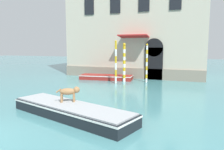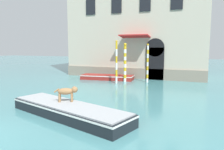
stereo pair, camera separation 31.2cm
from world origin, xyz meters
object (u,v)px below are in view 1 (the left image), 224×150
Objects in this scene: boat_moored_near_palazzo at (106,77)px; mooring_pole_2 at (147,63)px; boat_foreground at (71,110)px; dog_on_deck at (69,92)px; mooring_pole_1 at (116,62)px; mooring_pole_0 at (124,62)px.

mooring_pole_2 reaches higher than boat_moored_near_palazzo.
dog_on_deck is (-0.33, 0.47, 0.80)m from boat_foreground.
dog_on_deck is 9.67m from mooring_pole_1.
mooring_pole_2 reaches higher than dog_on_deck.
boat_foreground is 11.69m from mooring_pole_2.
mooring_pole_2 is (2.10, 0.38, -0.04)m from mooring_pole_0.
mooring_pole_0 is 0.94× the size of mooring_pole_1.
mooring_pole_1 is (1.70, -1.80, 1.74)m from boat_moored_near_palazzo.
mooring_pole_2 is at bearing 29.95° from mooring_pole_1.
boat_foreground is at bearing -85.68° from mooring_pole_0.
mooring_pole_0 is at bearing -24.54° from boat_moored_near_palazzo.
boat_foreground is 11.28m from mooring_pole_0.
mooring_pole_0 is 1.02× the size of mooring_pole_2.
mooring_pole_2 is (1.58, 11.06, 0.71)m from dog_on_deck.
mooring_pole_0 is at bearing 64.45° from dog_on_deck.
boat_moored_near_palazzo is at bearing 133.34° from mooring_pole_1.
mooring_pole_0 is 2.13m from mooring_pole_2.
dog_on_deck is 0.27× the size of mooring_pole_1.
dog_on_deck is 0.30× the size of mooring_pole_2.
mooring_pole_2 reaches higher than boat_foreground.
dog_on_deck is 0.19× the size of boat_moored_near_palazzo.
boat_moored_near_palazzo is 4.56m from mooring_pole_2.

